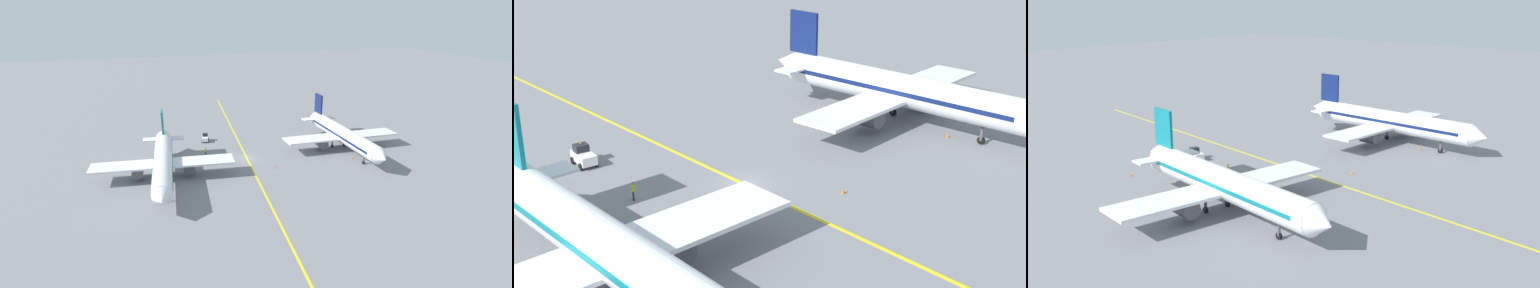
% 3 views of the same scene
% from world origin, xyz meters
% --- Properties ---
extents(ground_plane, '(400.00, 400.00, 0.00)m').
position_xyz_m(ground_plane, '(0.00, 0.00, 0.00)').
color(ground_plane, slate).
extents(apron_yellow_centreline, '(15.57, 119.09, 0.01)m').
position_xyz_m(apron_yellow_centreline, '(0.00, 0.00, 0.00)').
color(apron_yellow_centreline, yellow).
rests_on(apron_yellow_centreline, ground).
extents(airplane_at_gate, '(28.17, 35.49, 10.60)m').
position_xyz_m(airplane_at_gate, '(-23.32, 1.71, 3.71)').
color(airplane_at_gate, white).
rests_on(airplane_at_gate, ground).
extents(airplane_adjacent_stand, '(28.43, 35.53, 10.60)m').
position_xyz_m(airplane_adjacent_stand, '(19.05, 5.86, 3.71)').
color(airplane_adjacent_stand, white).
rests_on(airplane_adjacent_stand, ground).
extents(baggage_tug_white, '(2.33, 3.27, 2.11)m').
position_xyz_m(baggage_tug_white, '(6.46, -14.58, 0.90)').
color(baggage_tug_white, white).
rests_on(baggage_tug_white, ground).
extents(ground_crew_worker, '(0.40, 0.48, 1.68)m').
position_xyz_m(ground_crew_worker, '(8.41, -4.98, 0.91)').
color(ground_crew_worker, '#23232D').
rests_on(ground_crew_worker, ground).
extents(traffic_cone_near_nose, '(0.32, 0.32, 0.55)m').
position_xyz_m(traffic_cone_near_nose, '(-4.07, 7.83, 0.28)').
color(traffic_cone_near_nose, orange).
rests_on(traffic_cone_near_nose, ground).
extents(traffic_cone_by_wingtip, '(0.32, 0.32, 0.55)m').
position_xyz_m(traffic_cone_by_wingtip, '(-22.49, 8.26, 0.28)').
color(traffic_cone_by_wingtip, orange).
rests_on(traffic_cone_by_wingtip, ground).
extents(traffic_cone_far_edge, '(0.32, 0.32, 0.55)m').
position_xyz_m(traffic_cone_far_edge, '(-20.36, -6.19, 0.28)').
color(traffic_cone_far_edge, orange).
rests_on(traffic_cone_far_edge, ground).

